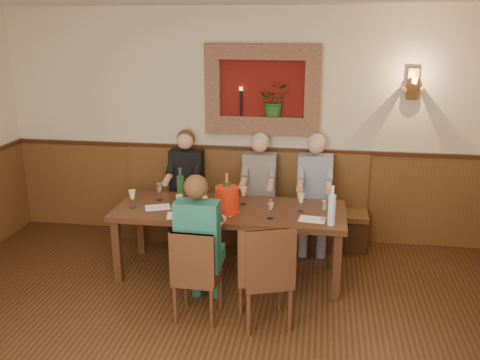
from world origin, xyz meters
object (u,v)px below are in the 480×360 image
object	(u,v)px
chair_near_right	(265,295)
wine_bottle_green_a	(227,196)
person_chair_front	(200,255)
chair_near_left	(197,292)
water_bottle	(332,209)
dining_table	(230,215)
person_bench_left	(186,196)
wine_bottle_green_b	(181,190)
spittoon_bucket	(227,200)
bench	(243,215)
person_bench_mid	(259,200)
person_bench_right	(314,203)

from	to	relation	value
chair_near_right	wine_bottle_green_a	xyz separation A→B (m)	(-0.50, 0.84, 0.63)
chair_near_right	person_chair_front	size ratio (longest dim) A/B	0.72
chair_near_left	water_bottle	distance (m)	1.49
wine_bottle_green_a	water_bottle	world-z (taller)	wine_bottle_green_a
person_chair_front	dining_table	bearing A→B (deg)	79.59
person_bench_left	wine_bottle_green_b	distance (m)	0.90
person_bench_left	dining_table	bearing A→B (deg)	-50.23
dining_table	spittoon_bucket	bearing A→B (deg)	-93.37
dining_table	chair_near_left	size ratio (longest dim) A/B	2.69
dining_table	water_bottle	size ratio (longest dim) A/B	6.14
bench	spittoon_bucket	size ratio (longest dim) A/B	10.93
chair_near_right	spittoon_bucket	bearing A→B (deg)	101.81
chair_near_left	water_bottle	xyz separation A→B (m)	(1.19, 0.61, 0.65)
bench	person_bench_mid	distance (m)	0.33
person_bench_mid	wine_bottle_green_a	size ratio (longest dim) A/B	3.39
dining_table	chair_near_right	size ratio (longest dim) A/B	2.45
person_bench_right	spittoon_bucket	size ratio (longest dim) A/B	5.04
person_chair_front	chair_near_right	bearing A→B (deg)	-13.50
person_bench_left	person_bench_right	bearing A→B (deg)	-0.01
chair_near_left	person_bench_left	xyz separation A→B (m)	(-0.55, 1.76, 0.31)
person_chair_front	wine_bottle_green_b	distance (m)	0.97
person_bench_left	wine_bottle_green_a	size ratio (longest dim) A/B	3.41
person_chair_front	wine_bottle_green_a	xyz separation A→B (m)	(0.13, 0.69, 0.36)
bench	wine_bottle_green_b	world-z (taller)	wine_bottle_green_b
dining_table	person_chair_front	distance (m)	0.80
chair_near_left	person_bench_left	world-z (taller)	person_bench_left
chair_near_right	wine_bottle_green_b	size ratio (longest dim) A/B	2.42
person_bench_mid	chair_near_left	bearing A→B (deg)	-101.17
person_bench_right	wine_bottle_green_b	size ratio (longest dim) A/B	3.41
chair_near_right	person_chair_front	distance (m)	0.70
wine_bottle_green_a	wine_bottle_green_b	world-z (taller)	wine_bottle_green_b
bench	wine_bottle_green_a	world-z (taller)	wine_bottle_green_a
wine_bottle_green_a	person_bench_left	bearing A→B (deg)	126.31
bench	person_chair_front	bearing A→B (deg)	-94.75
person_bench_right	wine_bottle_green_a	bearing A→B (deg)	-133.24
chair_near_left	person_bench_left	bearing A→B (deg)	109.69
spittoon_bucket	wine_bottle_green_b	world-z (taller)	wine_bottle_green_b
person_bench_right	chair_near_right	bearing A→B (deg)	-102.09
bench	person_chair_front	distance (m)	1.74
water_bottle	person_bench_right	bearing A→B (deg)	99.09
person_chair_front	wine_bottle_green_b	world-z (taller)	person_chair_front
chair_near_left	person_bench_left	distance (m)	1.87
chair_near_right	person_bench_mid	xyz separation A→B (m)	(-0.28, 1.77, 0.28)
person_bench_right	wine_bottle_green_a	distance (m)	1.32
person_bench_right	person_chair_front	size ratio (longest dim) A/B	1.02
bench	chair_near_left	distance (m)	1.87
bench	water_bottle	size ratio (longest dim) A/B	7.67
dining_table	water_bottle	distance (m)	1.11
water_bottle	person_chair_front	bearing A→B (deg)	-158.30
water_bottle	dining_table	bearing A→B (deg)	163.63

